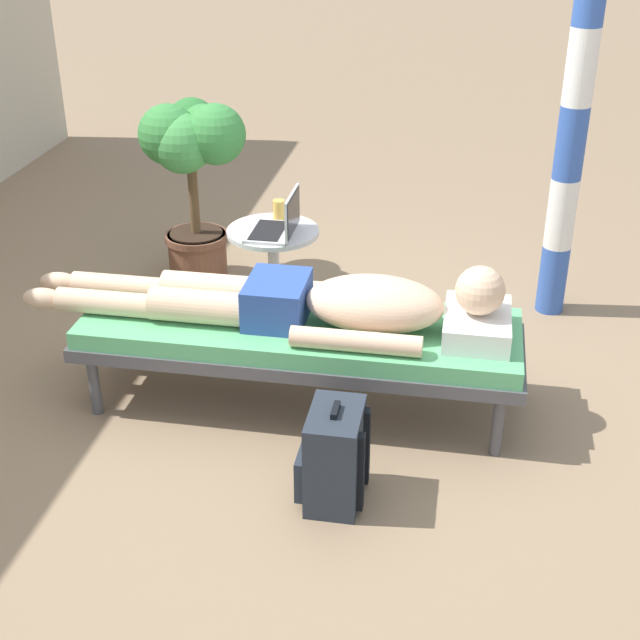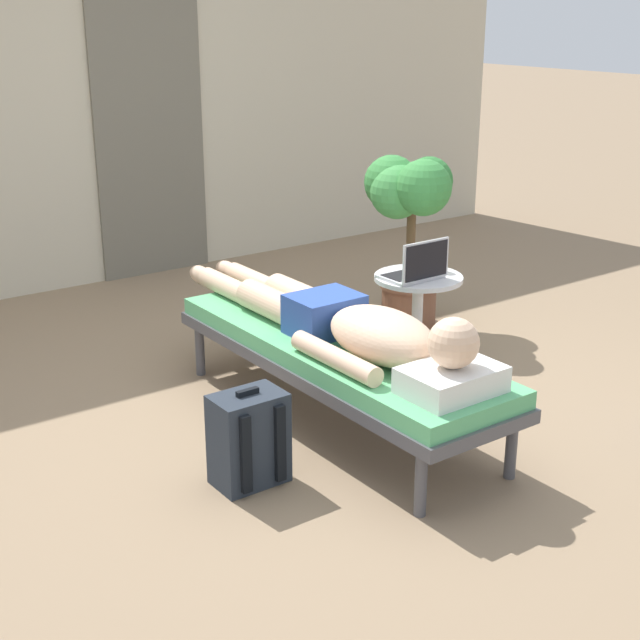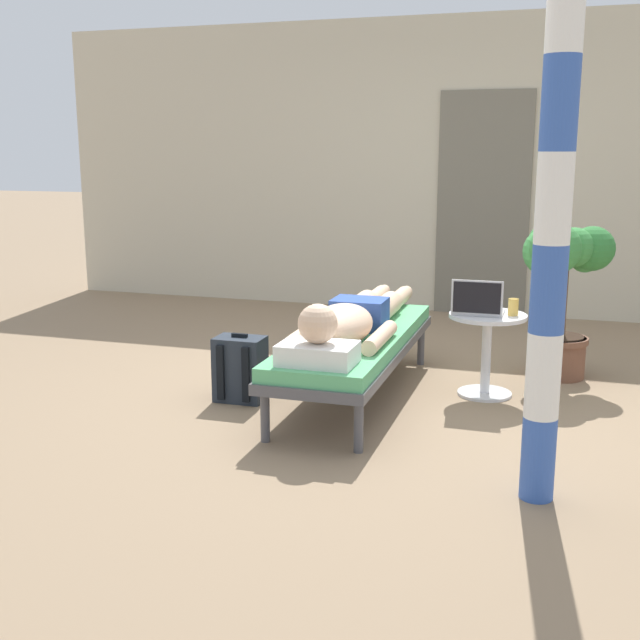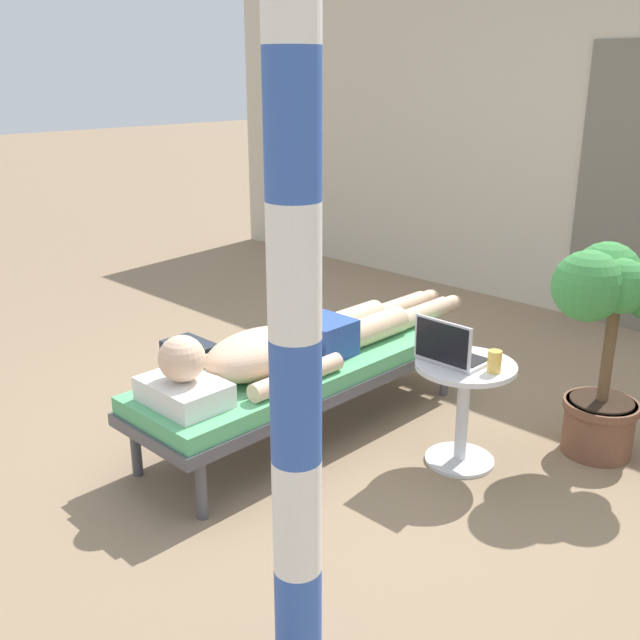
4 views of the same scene
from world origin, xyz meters
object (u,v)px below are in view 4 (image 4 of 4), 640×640
porch_post (294,272)px  backpack (192,376)px  side_table (464,396)px  laptop (450,351)px  lounge_chair (307,371)px  person_reclining (294,345)px  potted_plant (609,314)px  drink_glass (494,361)px

porch_post → backpack: bearing=153.2°
side_table → laptop: bearing=-139.5°
lounge_chair → person_reclining: 0.19m
porch_post → lounge_chair: bearing=134.4°
person_reclining → side_table: 0.88m
backpack → lounge_chair: bearing=21.7°
lounge_chair → laptop: 0.79m
lounge_chair → backpack: bearing=-158.3°
side_table → potted_plant: bearing=52.8°
person_reclining → backpack: bearing=-165.4°
side_table → backpack: 1.54m
drink_glass → potted_plant: 0.63m
porch_post → drink_glass: bearing=98.8°
lounge_chair → side_table: (0.77, 0.29, 0.01)m
side_table → backpack: bearing=-158.7°
laptop → potted_plant: bearing=51.5°
backpack → potted_plant: bearing=30.9°
laptop → drink_glass: 0.22m
laptop → backpack: bearing=-159.8°
potted_plant → laptop: bearing=-128.5°
side_table → porch_post: size_ratio=0.20×
side_table → drink_glass: 0.27m
lounge_chair → laptop: (0.71, 0.24, 0.24)m
laptop → drink_glass: size_ratio=2.97×
lounge_chair → side_table: bearing=20.9°
potted_plant → porch_post: size_ratio=0.40×
laptop → potted_plant: (0.48, 0.60, 0.16)m
laptop → backpack: 1.51m
backpack → porch_post: 2.32m
potted_plant → drink_glass: bearing=-116.0°
person_reclining → porch_post: size_ratio=0.82×
person_reclining → laptop: (0.71, 0.33, 0.07)m
person_reclining → potted_plant: (1.19, 0.94, 0.22)m
backpack → potted_plant: 2.22m
lounge_chair → person_reclining: (0.00, -0.09, 0.17)m
drink_glass → potted_plant: bearing=64.0°
lounge_chair → drink_glass: bearing=17.7°
person_reclining → backpack: person_reclining is taller
backpack → porch_post: size_ratio=0.16×
person_reclining → drink_glass: (0.92, 0.39, 0.06)m
drink_glass → side_table: bearing=-179.9°
person_reclining → porch_post: (1.15, -1.08, 0.81)m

